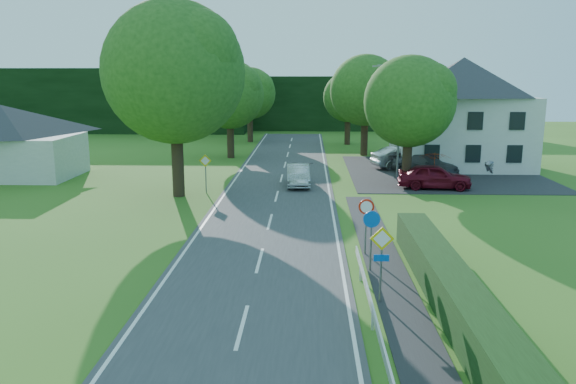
{
  "coord_description": "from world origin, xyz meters",
  "views": [
    {
      "loc": [
        1.93,
        -9.34,
        7.37
      ],
      "look_at": [
        0.97,
        16.59,
        1.87
      ],
      "focal_mm": 35.0,
      "sensor_mm": 36.0,
      "label": 1
    }
  ],
  "objects_px": {
    "parked_car_silver_a": "(404,157)",
    "parked_car_grey": "(426,164)",
    "parasol": "(435,167)",
    "streetlight": "(397,116)",
    "parked_car_silver_b": "(504,160)",
    "parked_car_red": "(434,176)",
    "moving_car": "(298,175)",
    "motorcycle": "(307,169)"
  },
  "relations": [
    {
      "from": "motorcycle",
      "to": "parasol",
      "type": "relative_size",
      "value": 0.92
    },
    {
      "from": "streetlight",
      "to": "parked_car_grey",
      "type": "xyz_separation_m",
      "value": [
        2.53,
        2.0,
        -3.69
      ]
    },
    {
      "from": "parked_car_red",
      "to": "parked_car_silver_a",
      "type": "bearing_deg",
      "value": 9.25
    },
    {
      "from": "parked_car_silver_a",
      "to": "parasol",
      "type": "relative_size",
      "value": 2.33
    },
    {
      "from": "moving_car",
      "to": "parked_car_silver_b",
      "type": "relative_size",
      "value": 0.76
    },
    {
      "from": "motorcycle",
      "to": "parasol",
      "type": "xyz_separation_m",
      "value": [
        8.89,
        -1.26,
        0.46
      ]
    },
    {
      "from": "streetlight",
      "to": "parked_car_silver_a",
      "type": "relative_size",
      "value": 1.56
    },
    {
      "from": "moving_car",
      "to": "parasol",
      "type": "distance_m",
      "value": 9.68
    },
    {
      "from": "motorcycle",
      "to": "parked_car_grey",
      "type": "distance_m",
      "value": 8.88
    },
    {
      "from": "parked_car_grey",
      "to": "parked_car_silver_b",
      "type": "xyz_separation_m",
      "value": [
        6.42,
        2.0,
        0.04
      ]
    },
    {
      "from": "motorcycle",
      "to": "parked_car_silver_b",
      "type": "relative_size",
      "value": 0.36
    },
    {
      "from": "moving_car",
      "to": "parked_car_grey",
      "type": "relative_size",
      "value": 0.84
    },
    {
      "from": "streetlight",
      "to": "motorcycle",
      "type": "bearing_deg",
      "value": 173.13
    },
    {
      "from": "parked_car_silver_a",
      "to": "parasol",
      "type": "distance_m",
      "value": 5.46
    },
    {
      "from": "streetlight",
      "to": "parked_car_red",
      "type": "bearing_deg",
      "value": -58.16
    },
    {
      "from": "moving_car",
      "to": "parasol",
      "type": "relative_size",
      "value": 1.94
    },
    {
      "from": "moving_car",
      "to": "parked_car_silver_b",
      "type": "xyz_separation_m",
      "value": [
        15.76,
        6.6,
        0.08
      ]
    },
    {
      "from": "streetlight",
      "to": "parked_car_grey",
      "type": "distance_m",
      "value": 4.9
    },
    {
      "from": "moving_car",
      "to": "motorcycle",
      "type": "xyz_separation_m",
      "value": [
        0.55,
        3.36,
        -0.17
      ]
    },
    {
      "from": "parked_car_silver_a",
      "to": "parked_car_grey",
      "type": "height_order",
      "value": "parked_car_silver_a"
    },
    {
      "from": "moving_car",
      "to": "parked_car_grey",
      "type": "height_order",
      "value": "parked_car_grey"
    },
    {
      "from": "moving_car",
      "to": "parked_car_silver_b",
      "type": "distance_m",
      "value": 17.09
    },
    {
      "from": "streetlight",
      "to": "parked_car_grey",
      "type": "bearing_deg",
      "value": 38.32
    },
    {
      "from": "parked_car_silver_a",
      "to": "parasol",
      "type": "xyz_separation_m",
      "value": [
        1.21,
        -5.32,
        0.15
      ]
    },
    {
      "from": "streetlight",
      "to": "parked_car_silver_b",
      "type": "distance_m",
      "value": 10.46
    },
    {
      "from": "parked_car_grey",
      "to": "moving_car",
      "type": "bearing_deg",
      "value": 156.63
    },
    {
      "from": "streetlight",
      "to": "parked_car_grey",
      "type": "relative_size",
      "value": 1.57
    },
    {
      "from": "parked_car_silver_a",
      "to": "parked_car_grey",
      "type": "distance_m",
      "value": 3.03
    },
    {
      "from": "parked_car_red",
      "to": "parked_car_silver_a",
      "type": "height_order",
      "value": "parked_car_silver_a"
    },
    {
      "from": "moving_car",
      "to": "parked_car_grey",
      "type": "bearing_deg",
      "value": 23.55
    },
    {
      "from": "parked_car_silver_b",
      "to": "motorcycle",
      "type": "bearing_deg",
      "value": 79.21
    },
    {
      "from": "parked_car_silver_a",
      "to": "parked_car_grey",
      "type": "bearing_deg",
      "value": -175.43
    },
    {
      "from": "parked_car_silver_a",
      "to": "parked_car_silver_b",
      "type": "xyz_separation_m",
      "value": [
        7.52,
        -0.82,
        -0.07
      ]
    },
    {
      "from": "parked_car_grey",
      "to": "parked_car_red",
      "type": "bearing_deg",
      "value": -144.96
    },
    {
      "from": "parked_car_grey",
      "to": "parasol",
      "type": "bearing_deg",
      "value": -137.27
    },
    {
      "from": "parked_car_grey",
      "to": "parasol",
      "type": "relative_size",
      "value": 2.31
    },
    {
      "from": "parked_car_silver_a",
      "to": "parked_car_silver_b",
      "type": "distance_m",
      "value": 7.57
    },
    {
      "from": "parasol",
      "to": "parked_car_red",
      "type": "bearing_deg",
      "value": -102.13
    },
    {
      "from": "streetlight",
      "to": "parked_car_grey",
      "type": "height_order",
      "value": "streetlight"
    },
    {
      "from": "parked_car_grey",
      "to": "parked_car_silver_b",
      "type": "height_order",
      "value": "parked_car_silver_b"
    },
    {
      "from": "streetlight",
      "to": "parked_car_red",
      "type": "height_order",
      "value": "streetlight"
    },
    {
      "from": "parked_car_red",
      "to": "parked_car_grey",
      "type": "distance_m",
      "value": 5.3
    }
  ]
}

